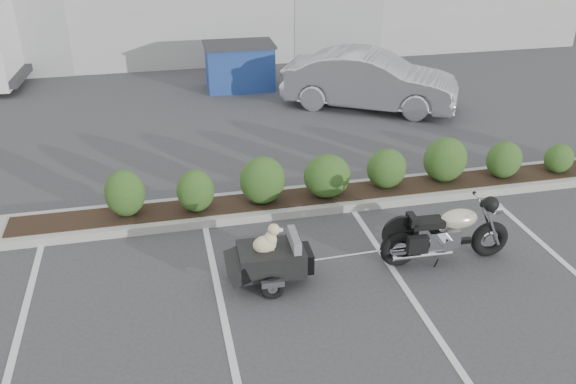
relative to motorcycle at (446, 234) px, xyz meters
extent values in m
plane|color=#38383A|center=(-2.07, 0.13, -0.49)|extent=(90.00, 90.00, 0.00)
cube|color=#9E9E93|center=(-1.07, 2.33, -0.41)|extent=(12.00, 1.00, 0.15)
torus|color=black|center=(-0.75, 0.05, -0.19)|extent=(0.62, 0.18, 0.61)
torus|color=black|center=(0.76, -0.01, -0.19)|extent=(0.62, 0.18, 0.61)
cylinder|color=silver|center=(-0.75, 0.05, -0.19)|extent=(0.26, 0.12, 0.26)
cylinder|color=silver|center=(0.76, -0.01, -0.19)|extent=(0.22, 0.10, 0.22)
cylinder|color=silver|center=(0.69, -0.09, 0.15)|extent=(0.40, 0.06, 0.81)
cylinder|color=silver|center=(0.70, 0.09, 0.15)|extent=(0.40, 0.06, 0.81)
cylinder|color=silver|center=(0.55, 0.00, 0.50)|extent=(0.05, 0.64, 0.03)
cylinder|color=silver|center=(0.81, -0.01, 0.35)|extent=(0.12, 0.17, 0.16)
sphere|color=black|center=(0.50, -0.27, 0.61)|extent=(0.25, 0.25, 0.24)
cube|color=silver|center=(-0.06, 0.02, -0.05)|extent=(0.51, 0.33, 0.31)
cube|color=black|center=(0.03, 0.02, -0.17)|extent=(0.83, 0.12, 0.07)
ellipsoid|color=beige|center=(0.18, 0.01, 0.24)|extent=(0.61, 0.36, 0.30)
cube|color=black|center=(-0.34, 0.03, 0.23)|extent=(0.51, 0.29, 0.11)
cube|color=black|center=(-0.58, 0.04, 0.31)|extent=(0.12, 0.28, 0.15)
cylinder|color=silver|center=(-0.43, -0.13, -0.25)|extent=(0.96, 0.12, 0.08)
cylinder|color=silver|center=(-0.42, 0.20, -0.25)|extent=(0.96, 0.12, 0.08)
cube|color=black|center=(-0.57, -0.21, 0.02)|extent=(0.32, 0.14, 0.27)
cube|color=black|center=(-2.77, 0.02, -0.08)|extent=(0.98, 0.69, 0.38)
cube|color=slate|center=(-2.42, 0.01, 0.17)|extent=(0.13, 0.57, 0.27)
cube|color=slate|center=(-2.72, 0.02, 0.02)|extent=(0.66, 0.59, 0.04)
cube|color=black|center=(-3.27, 0.04, -0.14)|extent=(0.37, 0.67, 0.33)
cube|color=black|center=(-2.25, 0.00, -0.12)|extent=(0.20, 0.46, 0.31)
torus|color=black|center=(-2.83, -0.36, -0.32)|extent=(0.36, 0.11, 0.36)
torus|color=black|center=(-2.80, 0.41, -0.32)|extent=(0.36, 0.11, 0.36)
cube|color=silver|center=(-2.83, -0.41, -0.21)|extent=(0.33, 0.08, 0.09)
cube|color=silver|center=(-2.80, 0.45, -0.21)|extent=(0.33, 0.08, 0.09)
cylinder|color=black|center=(-2.81, 0.02, -0.32)|extent=(0.07, 0.82, 0.04)
cylinder|color=silver|center=(-2.04, 0.00, -0.19)|extent=(0.55, 0.05, 0.03)
ellipsoid|color=beige|center=(-2.86, 0.02, 0.18)|extent=(0.35, 0.24, 0.27)
ellipsoid|color=beige|center=(-2.78, 0.02, 0.26)|extent=(0.20, 0.19, 0.25)
sphere|color=beige|center=(-2.72, 0.02, 0.42)|extent=(0.18, 0.18, 0.17)
ellipsoid|color=beige|center=(-2.64, 0.01, 0.40)|extent=(0.13, 0.08, 0.06)
sphere|color=black|center=(-2.58, 0.01, 0.40)|extent=(0.03, 0.03, 0.03)
ellipsoid|color=beige|center=(-2.76, -0.03, 0.44)|extent=(0.05, 0.04, 0.10)
ellipsoid|color=beige|center=(-2.76, 0.07, 0.44)|extent=(0.05, 0.04, 0.10)
cylinder|color=beige|center=(-2.75, -0.04, 0.08)|extent=(0.04, 0.04, 0.11)
cylinder|color=beige|center=(-2.75, 0.07, 0.08)|extent=(0.04, 0.04, 0.11)
imported|color=silver|center=(1.32, 7.28, 0.26)|extent=(4.70, 3.58, 1.48)
cube|color=navy|center=(-1.75, 9.74, 0.14)|extent=(1.91, 1.30, 1.25)
cube|color=#2D2D30|center=(-1.75, 9.74, 0.78)|extent=(2.01, 1.40, 0.06)
camera|label=1|loc=(-4.17, -7.37, 4.85)|focal=38.00mm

